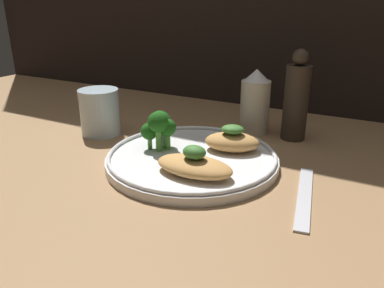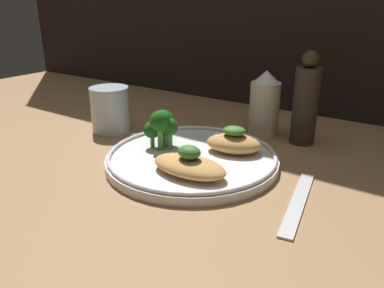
% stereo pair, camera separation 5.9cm
% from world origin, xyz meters
% --- Properties ---
extents(ground_plane, '(1.80, 1.80, 0.01)m').
position_xyz_m(ground_plane, '(0.00, 0.00, -0.01)').
color(ground_plane, '#936D47').
extents(plate, '(0.27, 0.27, 0.02)m').
position_xyz_m(plate, '(0.00, 0.00, 0.01)').
color(plate, white).
rests_on(plate, ground_plane).
extents(grilled_meat_front, '(0.12, 0.06, 0.04)m').
position_xyz_m(grilled_meat_front, '(0.03, -0.06, 0.03)').
color(grilled_meat_front, tan).
rests_on(grilled_meat_front, plate).
extents(grilled_meat_middle, '(0.10, 0.08, 0.04)m').
position_xyz_m(grilled_meat_middle, '(0.05, 0.05, 0.03)').
color(grilled_meat_middle, tan).
rests_on(grilled_meat_middle, plate).
extents(broccoli_bunch, '(0.06, 0.05, 0.07)m').
position_xyz_m(broccoli_bunch, '(-0.06, 0.00, 0.05)').
color(broccoli_bunch, '#4C8E38').
rests_on(broccoli_bunch, plate).
extents(sauce_bottle, '(0.06, 0.06, 0.12)m').
position_xyz_m(sauce_bottle, '(0.04, 0.19, 0.06)').
color(sauce_bottle, beige).
rests_on(sauce_bottle, ground_plane).
extents(pepper_grinder, '(0.04, 0.04, 0.17)m').
position_xyz_m(pepper_grinder, '(0.11, 0.19, 0.08)').
color(pepper_grinder, '#382D23').
rests_on(pepper_grinder, ground_plane).
extents(drinking_glass, '(0.08, 0.08, 0.09)m').
position_xyz_m(drinking_glass, '(-0.22, 0.04, 0.04)').
color(drinking_glass, silver).
rests_on(drinking_glass, ground_plane).
extents(fork, '(0.05, 0.18, 0.01)m').
position_xyz_m(fork, '(0.18, -0.03, 0.00)').
color(fork, silver).
rests_on(fork, ground_plane).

